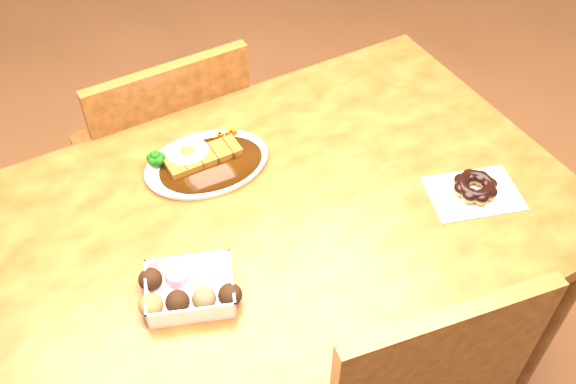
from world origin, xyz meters
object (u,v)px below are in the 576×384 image
table (283,241)px  chair_far (168,160)px  katsu_curry_plate (204,161)px  donut_box (188,289)px  pon_de_ring (475,187)px

table → chair_far: size_ratio=1.38×
table → katsu_curry_plate: katsu_curry_plate is taller
table → donut_box: donut_box is taller
donut_box → pon_de_ring: bearing=-4.8°
table → pon_de_ring: 0.42m
katsu_curry_plate → donut_box: (-0.16, -0.30, 0.01)m
table → pon_de_ring: (0.37, -0.15, 0.12)m
donut_box → katsu_curry_plate: bearing=61.3°
katsu_curry_plate → pon_de_ring: katsu_curry_plate is taller
table → chair_far: chair_far is taller
table → pon_de_ring: size_ratio=5.51×
katsu_curry_plate → donut_box: 0.34m
chair_far → pon_de_ring: size_ratio=3.99×
pon_de_ring → katsu_curry_plate: bearing=142.6°
table → pon_de_ring: pon_de_ring is taller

